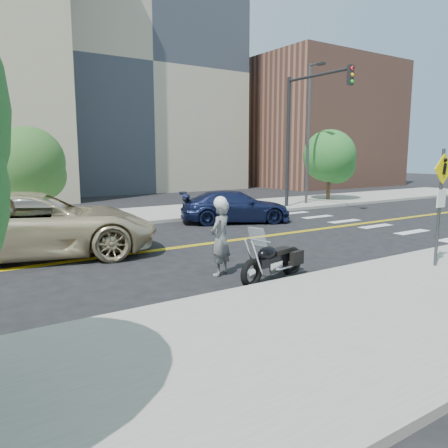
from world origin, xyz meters
name	(u,v)px	position (x,y,z in m)	size (l,w,h in m)	color
ground_plane	(179,247)	(0.00, 0.00, 0.00)	(120.00, 120.00, 0.00)	black
sidewalk_near	(367,314)	(0.00, -7.50, 0.07)	(60.00, 5.00, 0.15)	#9E9B91
sidewalk_far	(104,218)	(0.00, 7.50, 0.07)	(60.00, 5.00, 0.15)	#9E9B91
building_mid	(120,75)	(8.00, 26.00, 10.00)	(18.00, 14.00, 20.00)	#A39984
building_right	(314,125)	(26.00, 20.00, 6.00)	(14.00, 12.00, 12.00)	#8C5947
lamp_post	(308,135)	(12.00, 6.50, 4.15)	(0.16, 0.16, 8.00)	#4C4C51
traffic_light	(300,123)	(10.00, 5.08, 4.67)	(0.28, 4.50, 7.00)	black
pedestrian_sign	(441,196)	(4.20, -6.31, 1.96)	(0.78, 0.08, 3.00)	#4C4C51
motorcyclist	(220,236)	(-0.66, -3.52, 0.99)	(0.81, 0.71, 1.99)	#A1A2A6
motorcycle	(273,252)	(0.19, -4.56, 0.68)	(2.24, 0.68, 1.36)	black
suv	(37,225)	(-4.08, 1.12, 0.97)	(3.21, 6.96, 1.93)	beige
parked_car_silver	(36,219)	(-3.65, 3.57, 0.79)	(1.67, 4.78, 1.57)	#ADAFB5
parked_car_blue	(235,207)	(4.64, 3.38, 0.71)	(1.99, 4.90, 1.42)	#171F47
tree_far_a	(28,163)	(-3.07, 7.91, 2.67)	(3.08, 3.08, 4.21)	#382619
tree_far_b	(329,156)	(14.70, 7.29, 2.93)	(3.33, 3.33, 4.60)	#382619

